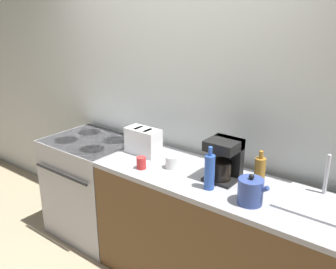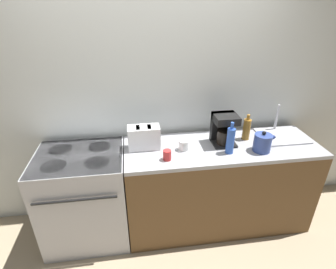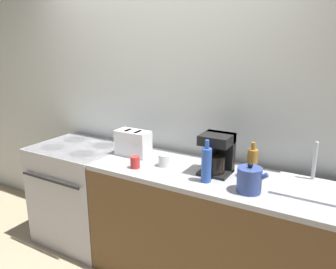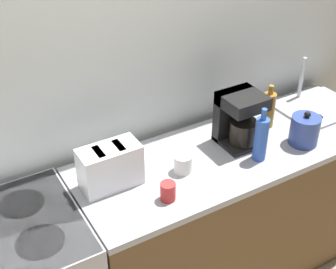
% 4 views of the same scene
% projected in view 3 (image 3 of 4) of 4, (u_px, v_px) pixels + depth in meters
% --- Properties ---
extents(wall_back, '(8.00, 0.05, 2.60)m').
position_uv_depth(wall_back, '(161.00, 107.00, 2.88)').
color(wall_back, silver).
rests_on(wall_back, ground_plane).
extents(stove, '(0.78, 0.68, 0.93)m').
position_uv_depth(stove, '(81.00, 192.00, 3.11)').
color(stove, '#B7B7BC').
rests_on(stove, ground_plane).
extents(counter_block, '(1.83, 0.63, 0.93)m').
position_uv_depth(counter_block, '(209.00, 232.00, 2.48)').
color(counter_block, brown).
rests_on(counter_block, ground_plane).
extents(kettle, '(0.20, 0.16, 0.20)m').
position_uv_depth(kettle, '(249.00, 180.00, 2.06)').
color(kettle, '#33478C').
rests_on(kettle, counter_block).
extents(toaster, '(0.29, 0.15, 0.21)m').
position_uv_depth(toaster, '(133.00, 143.00, 2.72)').
color(toaster, white).
rests_on(toaster, counter_block).
extents(coffee_maker, '(0.21, 0.21, 0.29)m').
position_uv_depth(coffee_maker, '(217.00, 153.00, 2.34)').
color(coffee_maker, black).
rests_on(coffee_maker, counter_block).
extents(sink_tray, '(0.43, 0.37, 0.28)m').
position_uv_depth(sink_tray, '(310.00, 186.00, 2.12)').
color(sink_tray, '#B7B7BC').
rests_on(sink_tray, counter_block).
extents(bottle_blue, '(0.07, 0.07, 0.30)m').
position_uv_depth(bottle_blue, '(206.00, 164.00, 2.20)').
color(bottle_blue, '#2D56B7').
rests_on(bottle_blue, counter_block).
extents(bottle_amber, '(0.07, 0.07, 0.26)m').
position_uv_depth(bottle_amber, '(252.00, 163.00, 2.27)').
color(bottle_amber, '#9E6B23').
rests_on(bottle_amber, counter_block).
extents(cup_white, '(0.09, 0.09, 0.09)m').
position_uv_depth(cup_white, '(164.00, 160.00, 2.50)').
color(cup_white, white).
rests_on(cup_white, counter_block).
extents(cup_red, '(0.07, 0.07, 0.09)m').
position_uv_depth(cup_red, '(135.00, 162.00, 2.46)').
color(cup_red, red).
rests_on(cup_red, counter_block).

